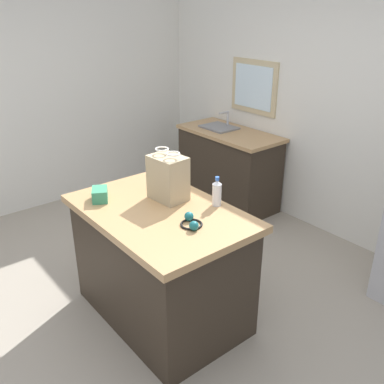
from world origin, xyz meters
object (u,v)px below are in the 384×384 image
object	(u,v)px
small_box	(100,194)
bottle	(217,193)
shopping_bag	(168,178)
ear_defenders	(191,222)
kitchen_island	(161,263)

from	to	relation	value
small_box	bottle	distance (m)	0.87
shopping_bag	ear_defenders	bearing A→B (deg)	-16.67
shopping_bag	small_box	bearing A→B (deg)	-125.86
small_box	ear_defenders	xyz separation A→B (m)	(0.73, 0.28, -0.02)
bottle	small_box	bearing A→B (deg)	-134.59
shopping_bag	ear_defenders	xyz separation A→B (m)	(0.43, -0.13, -0.15)
kitchen_island	bottle	distance (m)	0.69
kitchen_island	shopping_bag	world-z (taller)	shopping_bag
kitchen_island	small_box	bearing A→B (deg)	-147.75
small_box	shopping_bag	bearing A→B (deg)	54.14
small_box	ear_defenders	distance (m)	0.78
kitchen_island	shopping_bag	xyz separation A→B (m)	(-0.10, 0.16, 0.63)
kitchen_island	bottle	size ratio (longest dim) A/B	6.11
kitchen_island	ear_defenders	xyz separation A→B (m)	(0.33, 0.03, 0.48)
small_box	ear_defenders	size ratio (longest dim) A/B	0.79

